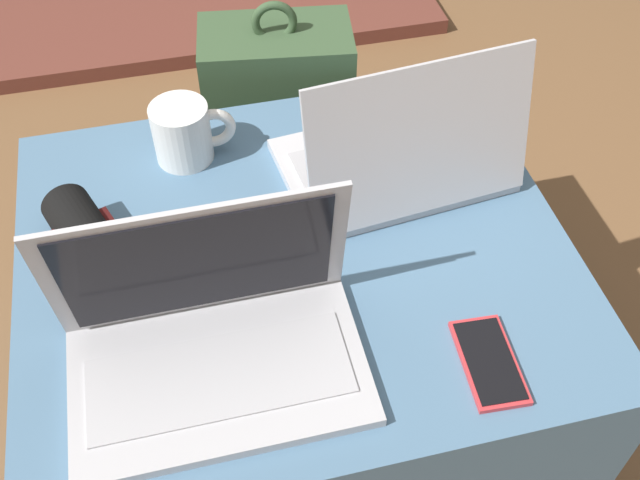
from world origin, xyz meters
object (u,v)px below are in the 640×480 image
(backpack, at_px, (280,130))
(coffee_mug, at_px, (185,132))
(laptop_near, at_px, (213,337))
(cell_phone, at_px, (489,362))
(wrist_brace, at_px, (86,236))
(laptop_far, at_px, (400,157))

(backpack, xyz_separation_m, coffee_mug, (-0.20, -0.27, 0.25))
(laptop_near, xyz_separation_m, cell_phone, (0.35, -0.09, -0.05))
(laptop_near, height_order, coffee_mug, laptop_near)
(wrist_brace, relative_size, coffee_mug, 1.30)
(laptop_near, distance_m, cell_phone, 0.36)
(laptop_near, relative_size, laptop_far, 1.02)
(laptop_far, bearing_deg, laptop_near, 32.54)
(laptop_far, distance_m, cell_phone, 0.36)
(wrist_brace, bearing_deg, laptop_far, 4.66)
(cell_phone, height_order, coffee_mug, coffee_mug)
(wrist_brace, bearing_deg, coffee_mug, 47.27)
(cell_phone, xyz_separation_m, wrist_brace, (-0.50, 0.32, 0.03))
(laptop_far, xyz_separation_m, wrist_brace, (-0.49, -0.04, -0.02))
(laptop_near, xyz_separation_m, coffee_mug, (0.01, 0.41, 0.00))
(cell_phone, height_order, wrist_brace, wrist_brace)
(backpack, xyz_separation_m, wrist_brace, (-0.37, -0.45, 0.24))
(cell_phone, bearing_deg, wrist_brace, 151.00)
(laptop_near, height_order, cell_phone, laptop_near)
(laptop_far, distance_m, wrist_brace, 0.49)
(laptop_far, bearing_deg, wrist_brace, -1.53)
(laptop_near, bearing_deg, coffee_mug, 88.21)
(backpack, bearing_deg, wrist_brace, 58.81)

